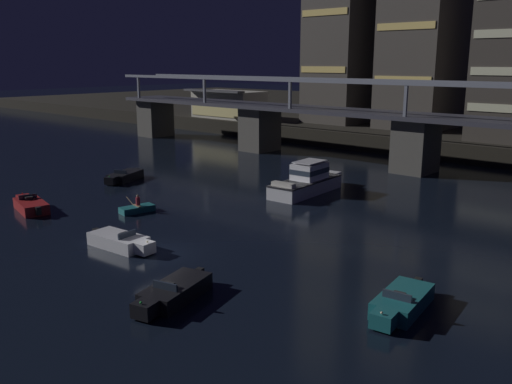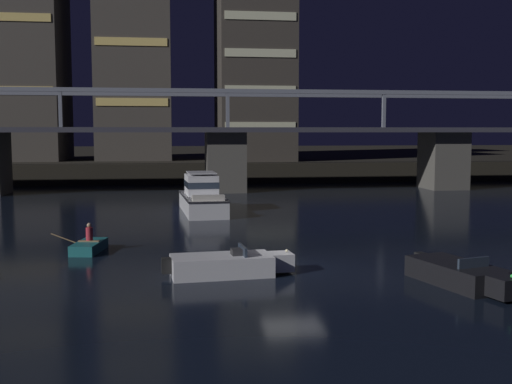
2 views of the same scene
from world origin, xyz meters
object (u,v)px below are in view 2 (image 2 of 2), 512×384
Objects in this scene: river_bridge at (225,148)px; cabin_cruiser_near_left at (202,197)px; tower_west_tall at (134,18)px; speedboat_far_left at (461,274)px; speedboat_mid_right at (227,265)px; tower_central at (253,75)px; dinghy_with_paddler at (89,246)px.

cabin_cruiser_near_left is at bearing -101.08° from river_bridge.
tower_west_tall reaches higher than speedboat_far_left.
tower_west_tall is (-9.39, 20.13, 15.19)m from river_bridge.
river_bridge is at bearing 85.31° from speedboat_mid_right.
speedboat_mid_right is (6.57, -54.45, -18.86)m from tower_west_tall.
tower_west_tall reaches higher than tower_central.
tower_central is (4.88, 17.02, 8.31)m from river_bridge.
river_bridge is 19.56m from tower_central.
dinghy_with_paddler reaches higher than speedboat_mid_right.
tower_central is 3.99× the size of speedboat_far_left.
tower_central reaches higher than speedboat_far_left.
river_bridge reaches higher than cabin_cruiser_near_left.
tower_west_tall is 39.93m from cabin_cruiser_near_left.
speedboat_far_left is (8.37, -2.77, 0.00)m from speedboat_mid_right.
tower_west_tall is at bearing 115.01° from river_bridge.
tower_west_tall is 3.72× the size of cabin_cruiser_near_left.
river_bridge is 33.48× the size of dinghy_with_paddler.
river_bridge is 34.63m from speedboat_mid_right.
speedboat_far_left is 16.66m from dinghy_with_paddler.
tower_central is 3.96× the size of speedboat_mid_right.
cabin_cruiser_near_left is (-2.90, -14.79, -3.04)m from river_bridge.
dinghy_with_paddler is at bearing -107.12° from river_bridge.
tower_central is (14.28, -3.11, -6.88)m from tower_west_tall.
speedboat_mid_right is (-7.70, -51.34, -11.99)m from tower_central.
speedboat_mid_right is at bearing -98.53° from tower_central.
tower_west_tall is at bearing 104.63° from speedboat_far_left.
tower_west_tall reaches higher than speedboat_mid_right.
tower_central is 7.52× the size of dinghy_with_paddler.
tower_central is at bearing 73.29° from dinghy_with_paddler.
speedboat_mid_right is 8.24m from dinghy_with_paddler.
cabin_cruiser_near_left is at bearing 90.23° from speedboat_mid_right.
tower_central is 34.66m from cabin_cruiser_near_left.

